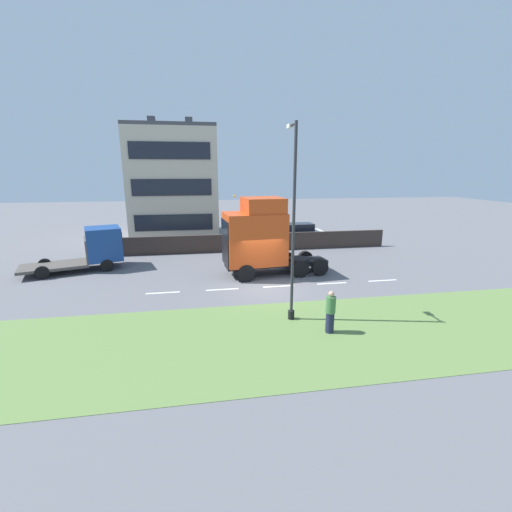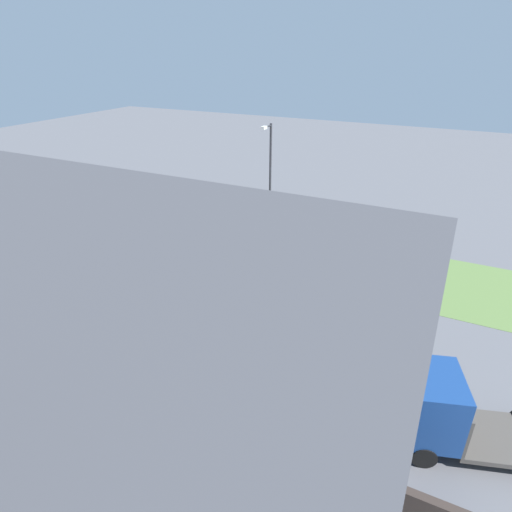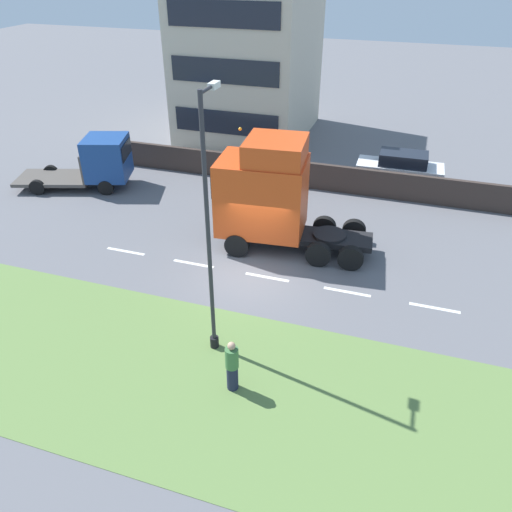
{
  "view_description": "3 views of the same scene",
  "coord_description": "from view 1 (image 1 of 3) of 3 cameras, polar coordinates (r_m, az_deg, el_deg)",
  "views": [
    {
      "loc": [
        -18.0,
        3.63,
        6.4
      ],
      "look_at": [
        0.28,
        0.55,
        1.77
      ],
      "focal_mm": 24.0,
      "sensor_mm": 36.0,
      "label": 1
    },
    {
      "loc": [
        17.46,
        9.64,
        12.06
      ],
      "look_at": [
        -1.51,
        0.28,
        1.64
      ],
      "focal_mm": 30.0,
      "sensor_mm": 36.0,
      "label": 2
    },
    {
      "loc": [
        -15.74,
        -5.37,
        11.25
      ],
      "look_at": [
        -0.69,
        -0.46,
        1.36
      ],
      "focal_mm": 35.0,
      "sensor_mm": 36.0,
      "label": 3
    }
  ],
  "objects": [
    {
      "name": "lamp_post",
      "position": [
        14.43,
        6.15,
        4.11
      ],
      "size": [
        1.26,
        0.28,
        8.29
      ],
      "color": "black",
      "rests_on": "ground"
    },
    {
      "name": "building_block",
      "position": [
        35.14,
        -13.31,
        11.67
      ],
      "size": [
        9.25,
        7.84,
        11.44
      ],
      "color": "beige",
      "rests_on": "ground"
    },
    {
      "name": "grass_verge",
      "position": [
        14.07,
        6.65,
        -13.08
      ],
      "size": [
        7.0,
        44.0,
        0.01
      ],
      "color": "#607F42",
      "rests_on": "ground"
    },
    {
      "name": "parked_car",
      "position": [
        30.47,
        6.92,
        3.6
      ],
      "size": [
        1.91,
        4.56,
        1.91
      ],
      "rotation": [
        0.0,
        0.0,
        0.02
      ],
      "color": "silver",
      "rests_on": "ground"
    },
    {
      "name": "flatbed_truck",
      "position": [
        25.08,
        -25.08,
        1.33
      ],
      "size": [
        3.95,
        6.45,
        2.76
      ],
      "rotation": [
        0.0,
        0.0,
        3.45
      ],
      "color": "navy",
      "rests_on": "ground"
    },
    {
      "name": "boundary_wall",
      "position": [
        27.83,
        -1.86,
        2.24
      ],
      "size": [
        0.25,
        24.0,
        1.44
      ],
      "color": "#382D28",
      "rests_on": "ground"
    },
    {
      "name": "lane_markings",
      "position": [
        19.59,
        3.77,
        -5.06
      ],
      "size": [
        0.16,
        14.6,
        0.0
      ],
      "color": "white",
      "rests_on": "ground"
    },
    {
      "name": "lorry_cab",
      "position": [
        21.14,
        0.41,
        3.17
      ],
      "size": [
        3.19,
        6.74,
        4.96
      ],
      "rotation": [
        0.0,
        0.0,
        0.09
      ],
      "color": "black",
      "rests_on": "ground"
    },
    {
      "name": "pedestrian",
      "position": [
        14.22,
        12.29,
        -9.16
      ],
      "size": [
        0.39,
        0.39,
        1.78
      ],
      "color": "#1E233D",
      "rests_on": "ground"
    },
    {
      "name": "ground_plane",
      "position": [
        19.45,
        1.75,
        -5.19
      ],
      "size": [
        120.0,
        120.0,
        0.0
      ],
      "primitive_type": "plane",
      "color": "slate",
      "rests_on": "ground"
    }
  ]
}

